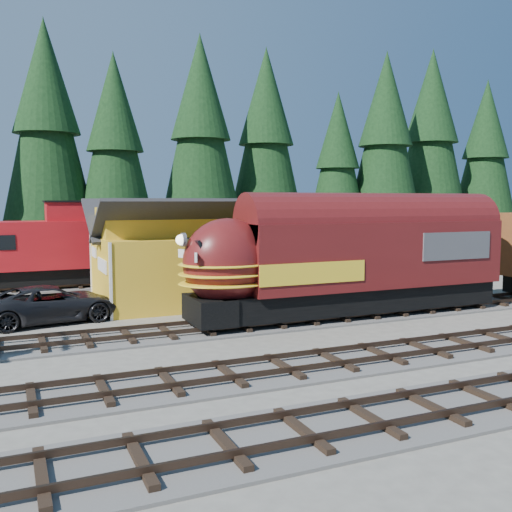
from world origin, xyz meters
name	(u,v)px	position (x,y,z in m)	size (l,w,h in m)	color
ground	(320,347)	(0.00, 0.00, 0.00)	(120.00, 120.00, 0.00)	#6B665B
track_siding	(457,306)	(10.00, 4.00, 0.06)	(68.00, 3.20, 0.33)	#4C4947
track_spur	(10,290)	(-10.00, 18.00, 0.06)	(32.00, 3.20, 0.33)	#4C4947
depot	(218,243)	(0.00, 10.50, 2.96)	(12.80, 7.00, 5.30)	gold
conifer_backdrop	(220,133)	(5.54, 25.22, 10.45)	(79.25, 23.20, 17.44)	black
locomotive	(342,263)	(3.41, 4.00, 2.45)	(15.29, 3.04, 4.16)	black
caboose	(51,248)	(-7.67, 18.00, 2.39)	(9.13, 2.65, 4.75)	black
pickup_truck_a	(52,304)	(-8.37, 8.25, 0.79)	(2.63, 5.70, 1.58)	black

